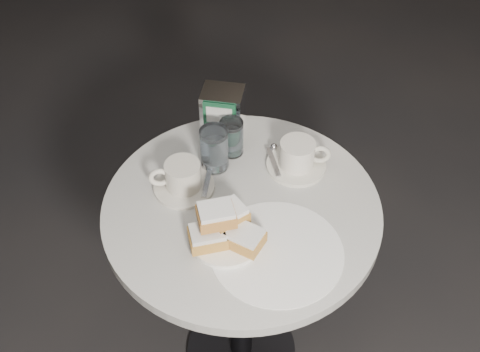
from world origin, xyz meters
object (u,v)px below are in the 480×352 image
at_px(cafe_table, 241,254).
at_px(water_glass_left, 214,149).
at_px(water_glass_right, 232,138).
at_px(napkin_dispenser, 223,111).
at_px(coffee_cup_left, 183,178).
at_px(beignet_plate, 225,230).
at_px(coffee_cup_right, 298,157).

distance_m(cafe_table, water_glass_left, 0.30).
xyz_separation_m(cafe_table, water_glass_right, (0.01, 0.20, 0.25)).
bearing_deg(water_glass_right, napkin_dispenser, 93.09).
bearing_deg(coffee_cup_left, cafe_table, -30.24).
bearing_deg(napkin_dispenser, cafe_table, -70.29).
distance_m(coffee_cup_left, water_glass_right, 0.18).
distance_m(coffee_cup_left, water_glass_left, 0.12).
relative_size(coffee_cup_left, water_glass_right, 1.65).
bearing_deg(cafe_table, napkin_dispenser, 88.22).
xyz_separation_m(beignet_plate, water_glass_right, (0.08, 0.30, 0.01)).
bearing_deg(coffee_cup_left, napkin_dispenser, 59.01).
relative_size(beignet_plate, coffee_cup_left, 1.24).
relative_size(beignet_plate, napkin_dispenser, 1.55).
height_order(coffee_cup_left, water_glass_left, water_glass_left).
bearing_deg(cafe_table, water_glass_left, 104.57).
distance_m(cafe_table, coffee_cup_left, 0.28).
relative_size(water_glass_left, water_glass_right, 1.17).
relative_size(beignet_plate, water_glass_right, 2.05).
relative_size(water_glass_left, napkin_dispenser, 0.88).
xyz_separation_m(beignet_plate, water_glass_left, (0.02, 0.26, 0.02)).
height_order(cafe_table, coffee_cup_left, coffee_cup_left).
bearing_deg(beignet_plate, napkin_dispenser, 79.84).
xyz_separation_m(coffee_cup_right, napkin_dispenser, (-0.16, 0.19, 0.03)).
bearing_deg(coffee_cup_left, water_glass_right, 40.08).
xyz_separation_m(cafe_table, water_glass_left, (-0.04, 0.15, 0.26)).
relative_size(cafe_table, water_glass_right, 7.21).
height_order(cafe_table, water_glass_left, water_glass_left).
xyz_separation_m(cafe_table, beignet_plate, (-0.06, -0.10, 0.24)).
bearing_deg(coffee_cup_right, napkin_dispenser, 145.18).
bearing_deg(water_glass_left, water_glass_right, 39.23).
bearing_deg(napkin_dispenser, beignet_plate, -78.67).
distance_m(water_glass_left, napkin_dispenser, 0.15).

